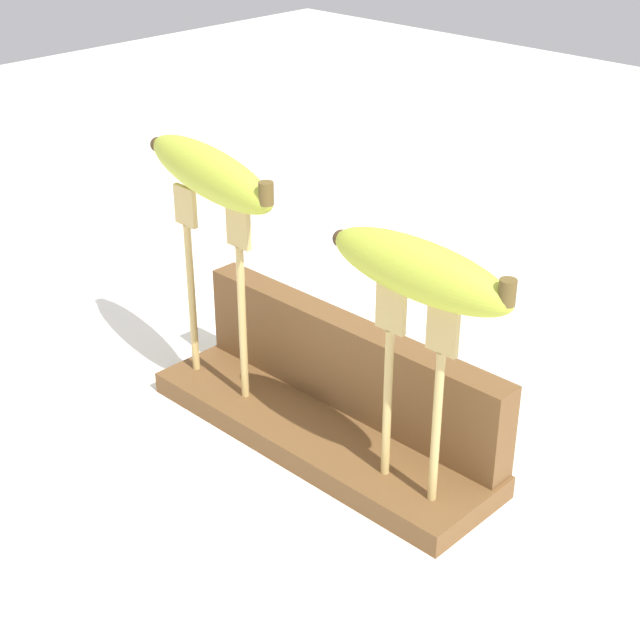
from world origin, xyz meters
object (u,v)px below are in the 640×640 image
(fork_stand_right, at_px, (413,376))
(banana_raised_right, at_px, (419,270))
(banana_chunk_near, at_px, (257,328))
(banana_raised_left, at_px, (209,172))
(fork_stand_left, at_px, (215,275))

(fork_stand_right, xyz_separation_m, banana_raised_right, (-0.00, 0.00, 0.09))
(fork_stand_right, relative_size, banana_chunk_near, 2.49)
(banana_raised_left, xyz_separation_m, banana_raised_right, (0.23, -0.00, -0.02))
(banana_raised_left, height_order, banana_chunk_near, banana_raised_left)
(banana_raised_left, distance_m, banana_chunk_near, 0.24)
(banana_raised_left, bearing_deg, fork_stand_left, -11.23)
(banana_raised_right, bearing_deg, fork_stand_right, -2.28)
(fork_stand_right, bearing_deg, fork_stand_left, -180.00)
(fork_stand_left, xyz_separation_m, banana_raised_left, (-0.00, 0.00, 0.10))
(banana_raised_right, relative_size, banana_chunk_near, 2.49)
(banana_raised_right, bearing_deg, banana_raised_left, 180.00)
(banana_raised_left, height_order, banana_raised_right, banana_raised_left)
(fork_stand_left, relative_size, banana_raised_right, 1.11)
(fork_stand_right, distance_m, banana_raised_left, 0.25)
(banana_chunk_near, bearing_deg, fork_stand_right, -19.25)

